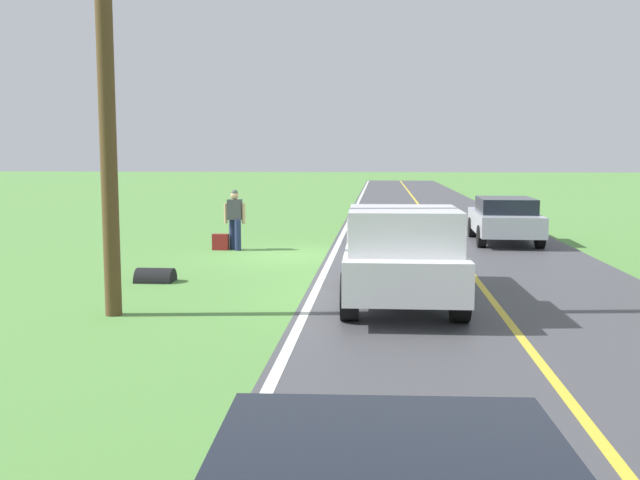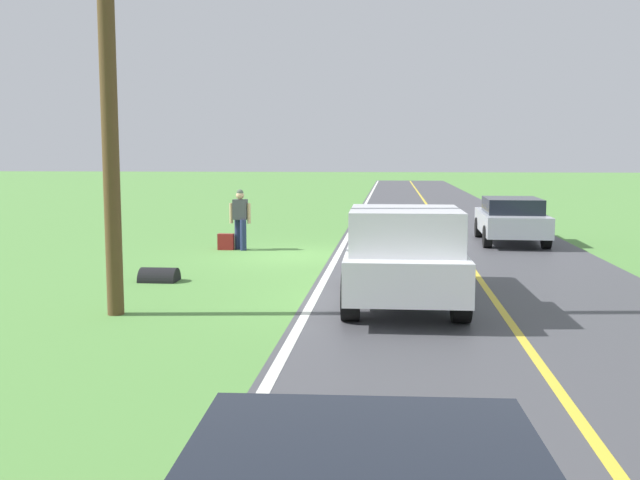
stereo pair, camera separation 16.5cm
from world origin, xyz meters
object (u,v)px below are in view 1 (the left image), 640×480
at_px(utility_pole_roadside, 105,46).
at_px(suitcase_carried, 221,242).
at_px(sedan_near_oncoming, 505,218).
at_px(pickup_truck_passing, 401,252).
at_px(hitchhiker_walking, 235,216).

bearing_deg(utility_pole_roadside, suitcase_carried, -89.62).
distance_m(sedan_near_oncoming, utility_pole_roadside, 14.46).
distance_m(suitcase_carried, utility_pole_roadside, 9.60).
height_order(pickup_truck_passing, sedan_near_oncoming, pickup_truck_passing).
bearing_deg(pickup_truck_passing, suitcase_carried, -55.43).
bearing_deg(suitcase_carried, pickup_truck_passing, 35.96).
bearing_deg(hitchhiker_walking, pickup_truck_passing, 121.98).
distance_m(hitchhiker_walking, pickup_truck_passing, 8.60).
relative_size(pickup_truck_passing, utility_pole_roadside, 0.60).
distance_m(pickup_truck_passing, utility_pole_roadside, 6.21).
xyz_separation_m(hitchhiker_walking, sedan_near_oncoming, (-8.05, -2.48, -0.23)).
xyz_separation_m(hitchhiker_walking, utility_pole_roadside, (0.36, 8.67, 3.51)).
bearing_deg(suitcase_carried, hitchhiker_walking, 100.86).
relative_size(hitchhiker_walking, pickup_truck_passing, 0.32).
distance_m(hitchhiker_walking, utility_pole_roadside, 9.36).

